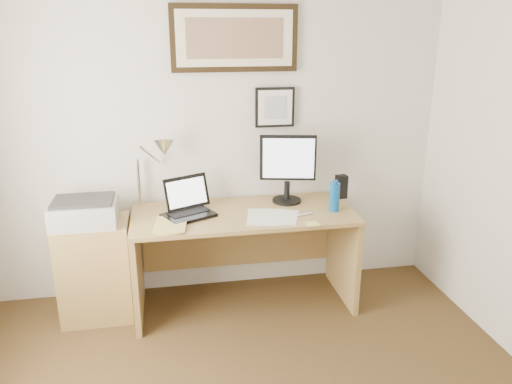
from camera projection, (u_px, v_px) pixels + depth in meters
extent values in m
cube|color=silver|center=(216.00, 135.00, 3.78)|extent=(3.50, 0.02, 2.50)
cube|color=olive|center=(97.00, 269.00, 3.60)|extent=(0.50, 0.40, 0.73)
cylinder|color=#0B4D9A|center=(334.00, 197.00, 3.61)|extent=(0.07, 0.07, 0.21)
cylinder|color=#0B4D9A|center=(335.00, 182.00, 3.57)|extent=(0.04, 0.04, 0.02)
cube|color=black|center=(341.00, 187.00, 3.89)|extent=(0.09, 0.08, 0.18)
cube|color=white|center=(264.00, 217.00, 3.52)|extent=(0.30, 0.38, 0.00)
cube|color=white|center=(283.00, 217.00, 3.52)|extent=(0.30, 0.35, 0.00)
cube|color=#E3DA6B|center=(313.00, 224.00, 3.38)|extent=(0.08, 0.08, 0.01)
cylinder|color=white|center=(304.00, 214.00, 3.55)|extent=(0.14, 0.06, 0.02)
imported|color=#D3BD63|center=(154.00, 225.00, 3.34)|extent=(0.24, 0.31, 0.02)
cube|color=olive|center=(244.00, 214.00, 3.62)|extent=(1.60, 0.70, 0.03)
cube|color=olive|center=(137.00, 270.00, 3.60)|extent=(0.04, 0.65, 0.72)
cube|color=olive|center=(343.00, 253.00, 3.87)|extent=(0.04, 0.65, 0.72)
cube|color=olive|center=(237.00, 233.00, 4.01)|extent=(1.50, 0.03, 0.55)
cube|color=black|center=(189.00, 215.00, 3.52)|extent=(0.41, 0.36, 0.02)
cube|color=black|center=(188.00, 212.00, 3.54)|extent=(0.31, 0.24, 0.00)
cube|color=black|center=(187.00, 192.00, 3.61)|extent=(0.34, 0.21, 0.23)
cube|color=white|center=(187.00, 193.00, 3.60)|extent=(0.29, 0.18, 0.18)
cylinder|color=black|center=(287.00, 200.00, 3.83)|extent=(0.22, 0.22, 0.02)
cylinder|color=black|center=(287.00, 191.00, 3.80)|extent=(0.04, 0.04, 0.14)
cube|color=black|center=(288.00, 158.00, 3.71)|extent=(0.42, 0.12, 0.34)
cube|color=silver|center=(289.00, 158.00, 3.70)|extent=(0.37, 0.08, 0.30)
cube|color=#ADADAF|center=(84.00, 213.00, 3.43)|extent=(0.44, 0.34, 0.16)
cube|color=#2D2D2D|center=(83.00, 200.00, 3.40)|extent=(0.40, 0.30, 0.02)
cylinder|color=silver|center=(139.00, 182.00, 3.70)|extent=(0.02, 0.02, 0.36)
cylinder|color=silver|center=(150.00, 155.00, 3.59)|extent=(0.15, 0.23, 0.19)
cone|color=silver|center=(164.00, 148.00, 3.54)|extent=(0.16, 0.18, 0.15)
cube|color=black|center=(235.00, 38.00, 3.56)|extent=(0.92, 0.03, 0.47)
cube|color=#EEE5C7|center=(235.00, 38.00, 3.54)|extent=(0.84, 0.01, 0.39)
cube|color=brown|center=(235.00, 38.00, 3.54)|extent=(0.70, 0.00, 0.28)
cube|color=black|center=(275.00, 107.00, 3.77)|extent=(0.30, 0.02, 0.30)
cube|color=white|center=(275.00, 108.00, 3.75)|extent=(0.26, 0.00, 0.26)
cube|color=#ACB1B6|center=(275.00, 108.00, 3.75)|extent=(0.17, 0.00, 0.17)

